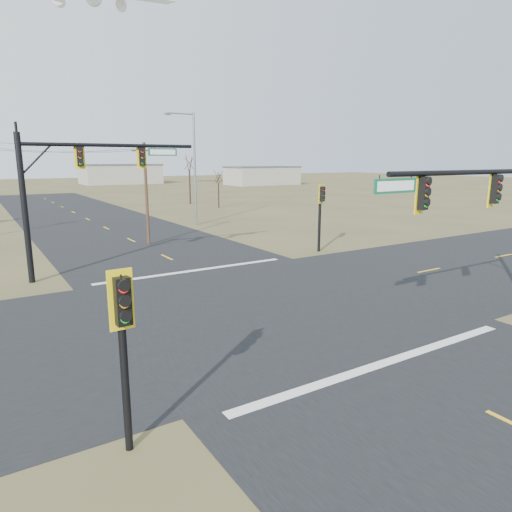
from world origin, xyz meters
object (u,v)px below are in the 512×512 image
(pedestal_signal_ne, at_px, (321,204))
(bare_tree_d, at_px, (189,162))
(utility_pole_near, at_px, (146,192))
(streetlight_a, at_px, (192,163))
(mast_arm_far, at_px, (77,176))
(mast_arm_near, at_px, (496,205))
(bare_tree_c, at_px, (218,176))
(pedestal_signal_sw, at_px, (123,321))

(pedestal_signal_ne, height_order, bare_tree_d, bare_tree_d)
(utility_pole_near, distance_m, bare_tree_d, 33.57)
(utility_pole_near, xyz_separation_m, streetlight_a, (7.62, 8.14, 2.10))
(mast_arm_far, distance_m, utility_pole_near, 9.94)
(utility_pole_near, bearing_deg, mast_arm_near, -78.98)
(mast_arm_far, distance_m, bare_tree_c, 37.93)
(pedestal_signal_sw, height_order, streetlight_a, streetlight_a)
(streetlight_a, height_order, bare_tree_d, streetlight_a)
(pedestal_signal_ne, height_order, streetlight_a, streetlight_a)
(mast_arm_near, distance_m, bare_tree_c, 48.40)
(streetlight_a, relative_size, bare_tree_d, 1.45)
(pedestal_signal_sw, bearing_deg, utility_pole_near, 67.24)
(pedestal_signal_ne, bearing_deg, streetlight_a, 78.36)
(bare_tree_d, bearing_deg, utility_pole_near, -119.68)
(mast_arm_near, xyz_separation_m, pedestal_signal_ne, (4.78, 15.51, -1.44))
(mast_arm_near, distance_m, bare_tree_d, 55.20)
(utility_pole_near, distance_m, streetlight_a, 11.35)
(bare_tree_c, bearing_deg, pedestal_signal_sw, -119.73)
(pedestal_signal_ne, xyz_separation_m, pedestal_signal_sw, (-18.72, -15.66, -0.31))
(mast_arm_near, xyz_separation_m, mast_arm_far, (-11.22, 17.35, 0.77))
(pedestal_signal_sw, distance_m, streetlight_a, 37.20)
(pedestal_signal_sw, bearing_deg, mast_arm_far, 78.47)
(bare_tree_d, bearing_deg, pedestal_signal_ne, -100.31)
(pedestal_signal_ne, bearing_deg, bare_tree_d, 61.54)
(mast_arm_near, bearing_deg, pedestal_signal_ne, 60.52)
(mast_arm_far, relative_size, utility_pole_near, 1.26)
(utility_pole_near, bearing_deg, pedestal_signal_sw, -110.06)
(pedestal_signal_sw, relative_size, bare_tree_d, 0.57)
(pedestal_signal_sw, xyz_separation_m, bare_tree_c, (26.73, 46.82, 1.15))
(mast_arm_near, height_order, streetlight_a, streetlight_a)
(mast_arm_near, relative_size, bare_tree_c, 1.87)
(mast_arm_far, bearing_deg, mast_arm_near, -49.65)
(streetlight_a, relative_size, bare_tree_c, 2.01)
(pedestal_signal_ne, relative_size, streetlight_a, 0.44)
(mast_arm_near, distance_m, pedestal_signal_ne, 16.30)
(pedestal_signal_sw, bearing_deg, pedestal_signal_ne, 37.21)
(mast_arm_near, relative_size, bare_tree_d, 1.35)
(streetlight_a, bearing_deg, utility_pole_near, -146.11)
(mast_arm_far, bearing_deg, pedestal_signal_ne, 0.92)
(mast_arm_near, xyz_separation_m, pedestal_signal_sw, (-13.94, -0.14, -1.75))
(pedestal_signal_sw, xyz_separation_m, streetlight_a, (16.73, 33.08, 3.05))
(utility_pole_near, height_order, bare_tree_d, utility_pole_near)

